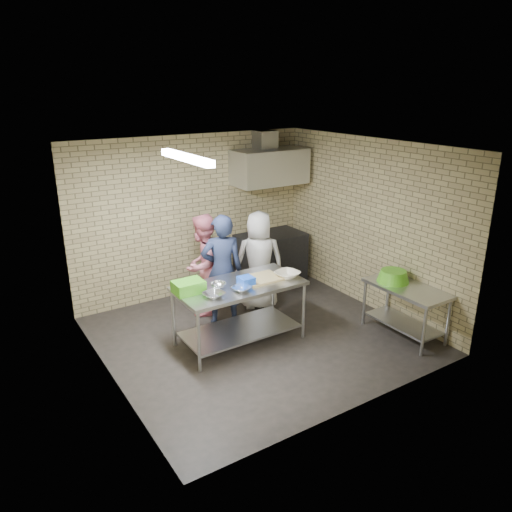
{
  "coord_description": "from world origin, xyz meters",
  "views": [
    {
      "loc": [
        -3.47,
        -5.34,
        3.46
      ],
      "look_at": [
        0.1,
        0.2,
        1.15
      ],
      "focal_mm": 34.61,
      "sensor_mm": 36.0,
      "label": 1
    }
  ],
  "objects_px": {
    "prep_table": "(240,313)",
    "blue_tub": "(246,281)",
    "stove": "(271,258)",
    "man_navy": "(222,270)",
    "bottle_green": "(284,168)",
    "bottle_red": "(266,169)",
    "green_crate": "(188,287)",
    "green_basin": "(393,276)",
    "woman_white": "(259,261)",
    "woman_pink": "(203,265)",
    "side_counter": "(404,311)"
  },
  "relations": [
    {
      "from": "stove",
      "to": "prep_table",
      "type": "bearing_deg",
      "value": -135.05
    },
    {
      "from": "stove",
      "to": "blue_tub",
      "type": "distance_m",
      "value": 2.41
    },
    {
      "from": "prep_table",
      "to": "woman_pink",
      "type": "bearing_deg",
      "value": 89.47
    },
    {
      "from": "woman_pink",
      "to": "woman_white",
      "type": "relative_size",
      "value": 1.0
    },
    {
      "from": "side_counter",
      "to": "bottle_red",
      "type": "bearing_deg",
      "value": 97.62
    },
    {
      "from": "prep_table",
      "to": "man_navy",
      "type": "bearing_deg",
      "value": 82.0
    },
    {
      "from": "green_crate",
      "to": "man_navy",
      "type": "distance_m",
      "value": 0.95
    },
    {
      "from": "green_basin",
      "to": "woman_white",
      "type": "bearing_deg",
      "value": 125.78
    },
    {
      "from": "prep_table",
      "to": "blue_tub",
      "type": "bearing_deg",
      "value": -63.43
    },
    {
      "from": "prep_table",
      "to": "green_crate",
      "type": "height_order",
      "value": "green_crate"
    },
    {
      "from": "side_counter",
      "to": "bottle_green",
      "type": "bearing_deg",
      "value": 90.0
    },
    {
      "from": "side_counter",
      "to": "blue_tub",
      "type": "relative_size",
      "value": 6.17
    },
    {
      "from": "stove",
      "to": "man_navy",
      "type": "distance_m",
      "value": 1.89
    },
    {
      "from": "green_crate",
      "to": "bottle_green",
      "type": "bearing_deg",
      "value": 32.23
    },
    {
      "from": "man_navy",
      "to": "woman_white",
      "type": "height_order",
      "value": "man_navy"
    },
    {
      "from": "side_counter",
      "to": "stove",
      "type": "height_order",
      "value": "stove"
    },
    {
      "from": "stove",
      "to": "green_basin",
      "type": "distance_m",
      "value": 2.57
    },
    {
      "from": "side_counter",
      "to": "green_crate",
      "type": "height_order",
      "value": "green_crate"
    },
    {
      "from": "stove",
      "to": "man_navy",
      "type": "xyz_separation_m",
      "value": [
        -1.55,
        -1.0,
        0.4
      ]
    },
    {
      "from": "green_crate",
      "to": "green_basin",
      "type": "xyz_separation_m",
      "value": [
        2.77,
        -0.98,
        -0.12
      ]
    },
    {
      "from": "stove",
      "to": "green_crate",
      "type": "relative_size",
      "value": 3.08
    },
    {
      "from": "side_counter",
      "to": "green_crate",
      "type": "bearing_deg",
      "value": 156.28
    },
    {
      "from": "prep_table",
      "to": "green_crate",
      "type": "distance_m",
      "value": 0.88
    },
    {
      "from": "stove",
      "to": "woman_white",
      "type": "height_order",
      "value": "woman_white"
    },
    {
      "from": "bottle_red",
      "to": "blue_tub",
      "type": "bearing_deg",
      "value": -129.69
    },
    {
      "from": "green_crate",
      "to": "woman_white",
      "type": "height_order",
      "value": "woman_white"
    },
    {
      "from": "bottle_green",
      "to": "woman_pink",
      "type": "bearing_deg",
      "value": -159.82
    },
    {
      "from": "bottle_red",
      "to": "woman_pink",
      "type": "bearing_deg",
      "value": -155.55
    },
    {
      "from": "green_basin",
      "to": "woman_white",
      "type": "height_order",
      "value": "woman_white"
    },
    {
      "from": "woman_white",
      "to": "prep_table",
      "type": "bearing_deg",
      "value": 71.31
    },
    {
      "from": "stove",
      "to": "man_navy",
      "type": "relative_size",
      "value": 0.7
    },
    {
      "from": "stove",
      "to": "bottle_red",
      "type": "bearing_deg",
      "value": 78.23
    },
    {
      "from": "prep_table",
      "to": "blue_tub",
      "type": "xyz_separation_m",
      "value": [
        0.05,
        -0.1,
        0.5
      ]
    },
    {
      "from": "woman_pink",
      "to": "woman_white",
      "type": "height_order",
      "value": "woman_pink"
    },
    {
      "from": "stove",
      "to": "man_navy",
      "type": "bearing_deg",
      "value": -147.23
    },
    {
      "from": "man_navy",
      "to": "woman_pink",
      "type": "relative_size",
      "value": 1.06
    },
    {
      "from": "stove",
      "to": "bottle_green",
      "type": "bearing_deg",
      "value": 28.07
    },
    {
      "from": "man_navy",
      "to": "woman_pink",
      "type": "distance_m",
      "value": 0.48
    },
    {
      "from": "bottle_green",
      "to": "woman_pink",
      "type": "xyz_separation_m",
      "value": [
        -2.08,
        -0.77,
        -1.21
      ]
    },
    {
      "from": "bottle_red",
      "to": "green_crate",
      "type": "bearing_deg",
      "value": -143.66
    },
    {
      "from": "side_counter",
      "to": "woman_pink",
      "type": "xyz_separation_m",
      "value": [
        -2.08,
        2.22,
        0.43
      ]
    },
    {
      "from": "stove",
      "to": "blue_tub",
      "type": "height_order",
      "value": "blue_tub"
    },
    {
      "from": "stove",
      "to": "bottle_green",
      "type": "distance_m",
      "value": 1.65
    },
    {
      "from": "man_navy",
      "to": "woman_white",
      "type": "relative_size",
      "value": 1.07
    },
    {
      "from": "blue_tub",
      "to": "man_navy",
      "type": "height_order",
      "value": "man_navy"
    },
    {
      "from": "green_crate",
      "to": "bottle_green",
      "type": "relative_size",
      "value": 2.59
    },
    {
      "from": "blue_tub",
      "to": "woman_white",
      "type": "relative_size",
      "value": 0.12
    },
    {
      "from": "side_counter",
      "to": "woman_white",
      "type": "height_order",
      "value": "woman_white"
    },
    {
      "from": "blue_tub",
      "to": "bottle_green",
      "type": "relative_size",
      "value": 1.3
    },
    {
      "from": "bottle_red",
      "to": "bottle_green",
      "type": "height_order",
      "value": "bottle_red"
    }
  ]
}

